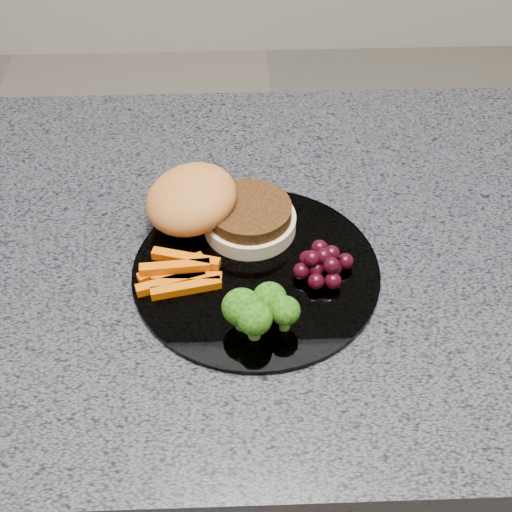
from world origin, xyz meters
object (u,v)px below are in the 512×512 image
Objects in this scene: island_cabinet at (327,454)px; plate at (256,271)px; burger at (212,209)px; grape_bunch at (323,264)px.

plate is (-0.11, -0.04, 0.47)m from island_cabinet.
island_cabinet is 0.52m from burger.
burger reaches higher than grape_bunch.
grape_bunch is (0.11, -0.08, -0.01)m from burger.
island_cabinet is 0.49m from plate.
island_cabinet is at bearing 21.63° from plate.
burger reaches higher than plate.
island_cabinet is 0.49m from grape_bunch.
plate is 0.07m from grape_bunch.
plate is 0.09m from burger.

